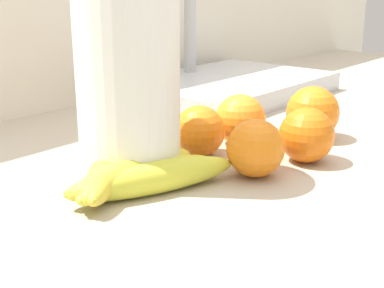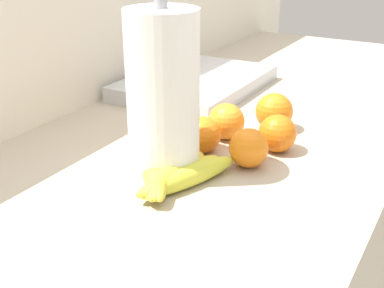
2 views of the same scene
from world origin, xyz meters
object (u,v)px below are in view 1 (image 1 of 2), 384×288
object	(u,v)px
orange_front	(199,131)
sink_basin	(227,85)
banana_bunch	(130,171)
orange_back_right	(255,148)
orange_center	(313,113)
orange_far_right	(240,120)
orange_back_left	(307,135)
paper_towel_roll	(127,60)

from	to	relation	value
orange_front	sink_basin	size ratio (longest dim) A/B	0.17
banana_bunch	sink_basin	distance (m)	0.51
orange_front	orange_back_right	bearing A→B (deg)	-98.63
orange_back_right	sink_basin	size ratio (longest dim) A/B	0.17
orange_front	orange_center	bearing A→B (deg)	-23.06
orange_far_right	orange_front	world-z (taller)	orange_far_right
orange_front	orange_back_left	size ratio (longest dim) A/B	0.96
orange_back_right	paper_towel_roll	bearing A→B (deg)	130.72
orange_far_right	sink_basin	bearing A→B (deg)	40.33
orange_far_right	orange_center	bearing A→B (deg)	-34.35
banana_bunch	sink_basin	bearing A→B (deg)	24.69
orange_back_left	paper_towel_roll	xyz separation A→B (m)	(-0.18, 0.13, 0.10)
banana_bunch	orange_front	world-z (taller)	orange_front
banana_bunch	orange_front	bearing A→B (deg)	4.47
paper_towel_roll	sink_basin	size ratio (longest dim) A/B	0.76
orange_back_left	banana_bunch	bearing A→B (deg)	152.38
orange_far_right	paper_towel_roll	distance (m)	0.22
orange_back_right	orange_far_right	size ratio (longest dim) A/B	0.97
orange_far_right	orange_front	xyz separation A→B (m)	(-0.08, 0.01, -0.00)
orange_back_left	sink_basin	size ratio (longest dim) A/B	0.18
orange_front	sink_basin	bearing A→B (deg)	31.68
orange_back_left	sink_basin	world-z (taller)	sink_basin
paper_towel_roll	banana_bunch	bearing A→B (deg)	-135.88
paper_towel_roll	sink_basin	xyz separation A→B (m)	(0.44, 0.19, -0.12)
orange_back_left	sink_basin	bearing A→B (deg)	51.33
sink_basin	orange_far_right	bearing A→B (deg)	-139.67
orange_front	sink_basin	world-z (taller)	sink_basin
orange_far_right	orange_center	distance (m)	0.11
orange_back_right	sink_basin	xyz separation A→B (m)	(0.34, 0.30, -0.01)
orange_back_right	orange_back_left	bearing A→B (deg)	-12.82
banana_bunch	orange_center	size ratio (longest dim) A/B	2.69
orange_back_right	orange_back_left	size ratio (longest dim) A/B	0.98
banana_bunch	orange_back_right	bearing A→B (deg)	-36.32
banana_bunch	orange_far_right	bearing A→B (deg)	0.28
orange_far_right	sink_basin	distance (m)	0.33
sink_basin	orange_center	bearing A→B (deg)	-119.75
orange_back_right	orange_far_right	xyz separation A→B (m)	(0.09, 0.09, 0.00)
orange_back_left	orange_back_right	bearing A→B (deg)	167.18
banana_bunch	orange_far_right	size ratio (longest dim) A/B	2.89
banana_bunch	orange_back_right	distance (m)	0.15
orange_back_right	paper_towel_roll	world-z (taller)	paper_towel_roll
orange_back_right	orange_front	world-z (taller)	orange_back_right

